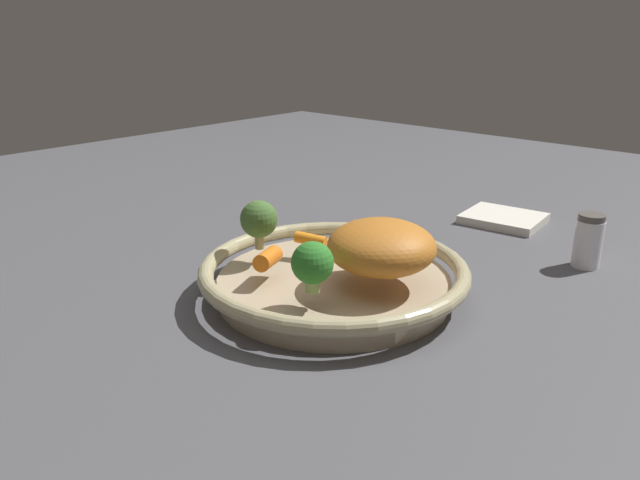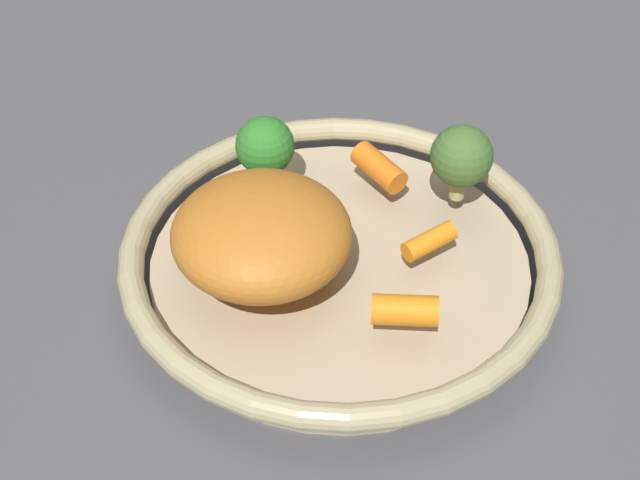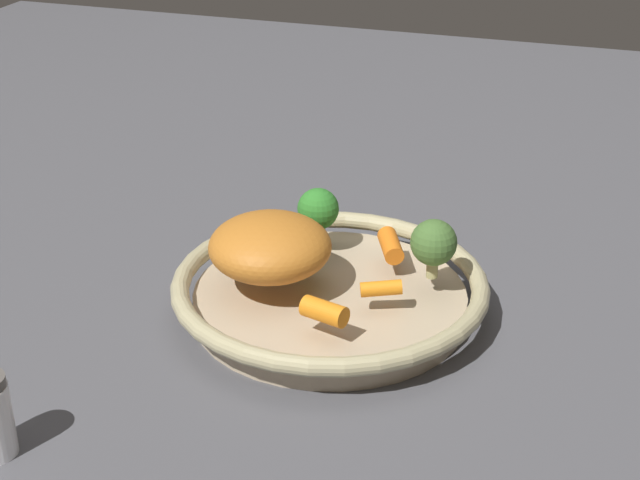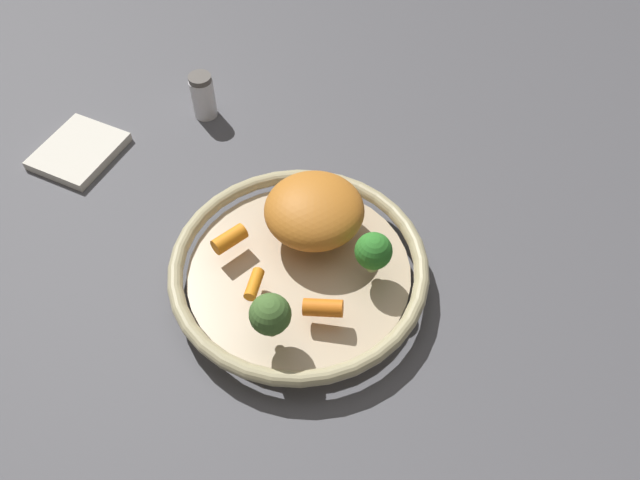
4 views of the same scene
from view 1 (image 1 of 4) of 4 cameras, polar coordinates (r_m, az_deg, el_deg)
The scene contains 10 objects.
ground_plane at distance 0.77m, azimuth 1.26°, elevation -5.14°, with size 2.35×2.35×0.00m, color #4C4C51.
serving_bowl at distance 0.76m, azimuth 1.28°, elevation -3.47°, with size 0.33×0.33×0.05m.
roast_chicken_piece at distance 0.72m, azimuth 5.70°, elevation -0.62°, with size 0.13×0.13×0.06m, color #BD6E24.
baby_carrot_center at distance 0.83m, azimuth 4.12°, elevation 0.77°, with size 0.02×0.02×0.04m, color orange.
baby_carrot_left at distance 0.73m, azimuth -4.83°, elevation -1.71°, with size 0.02×0.02×0.05m, color orange.
baby_carrot_right at distance 0.80m, azimuth -0.88°, elevation 0.04°, with size 0.02×0.02×0.04m, color orange.
broccoli_floret_edge at distance 0.66m, azimuth -0.71°, elevation -2.18°, with size 0.05×0.05×0.06m.
broccoli_floret_small at distance 0.79m, azimuth -5.66°, elevation 1.87°, with size 0.05×0.05×0.06m.
salt_shaker at distance 0.92m, azimuth 23.52°, elevation -0.07°, with size 0.04×0.04×0.08m.
dish_towel at distance 1.09m, azimuth 16.56°, elevation 1.92°, with size 0.11×0.12×0.01m, color silver.
Camera 1 is at (-0.53, -0.46, 0.32)m, focal length 34.68 mm.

